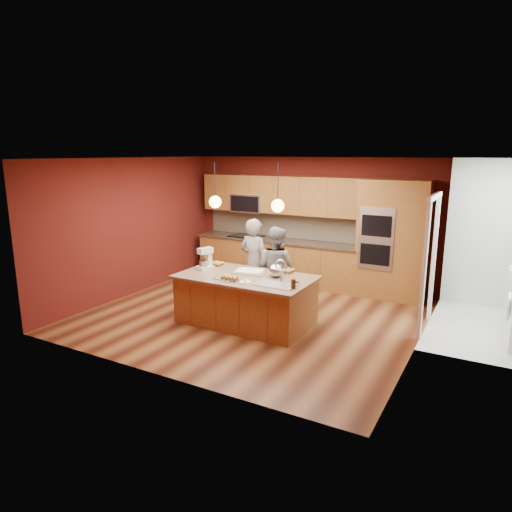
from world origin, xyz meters
The scene contains 24 objects.
floor centered at (0.00, 0.00, 0.00)m, with size 5.50×5.50×0.00m, color #411E10.
ceiling centered at (0.00, 0.00, 2.70)m, with size 5.50×5.50×0.00m, color white.
wall_back centered at (0.00, 2.50, 1.35)m, with size 5.50×5.50×0.00m, color #531712.
wall_front centered at (0.00, -2.50, 1.35)m, with size 5.50×5.50×0.00m, color #531712.
wall_left centered at (-2.75, 0.00, 1.35)m, with size 5.00×5.00×0.00m, color #531712.
wall_right centered at (2.75, 0.00, 1.35)m, with size 5.00×5.00×0.00m, color #531712.
cabinet_run centered at (-0.68, 2.25, 0.98)m, with size 3.74×0.64×2.30m.
oven_column centered at (1.85, 2.19, 1.15)m, with size 1.30×0.62×2.30m.
doorway_trim centered at (2.73, 0.80, 1.05)m, with size 0.08×1.11×2.20m, color white, non-canonical shape.
pendant_left centered at (-0.50, -0.37, 2.00)m, with size 0.20×0.20×0.80m.
pendant_right centered at (0.64, -0.37, 2.00)m, with size 0.20×0.20×0.80m.
island centered at (0.09, -0.37, 0.42)m, with size 2.22×1.25×1.20m.
person_left centered at (-0.26, 0.51, 0.82)m, with size 0.60×0.39×1.64m, color black.
person_right centered at (0.19, 0.51, 0.76)m, with size 0.74×0.58×1.52m, color gray.
stand_mixer centered at (-0.76, -0.33, 0.98)m, with size 0.27×0.32×0.38m.
sheet_cake centered at (0.04, -0.17, 0.84)m, with size 0.57×0.46×0.05m.
cooling_rack centered at (-0.09, -0.69, 0.83)m, with size 0.38×0.27×0.02m, color silver.
mixing_bowl centered at (0.53, -0.18, 0.92)m, with size 0.26×0.26×0.22m, color silver.
plate centered at (0.27, -0.71, 0.82)m, with size 0.18×0.18×0.01m, color silver.
tumbler centered at (1.05, -0.64, 0.89)m, with size 0.07×0.07×0.15m, color #3D1F0B.
phone centered at (0.94, -0.34, 0.82)m, with size 0.12×0.07×0.01m, color black.
cupcakes_left centered at (-0.73, 0.00, 0.85)m, with size 0.21×0.21×0.06m, color gold, non-canonical shape.
cupcakes_rack centered at (-0.01, -0.74, 0.87)m, with size 0.30×0.15×0.07m, color gold, non-canonical shape.
cupcakes_right centered at (0.61, 0.14, 0.85)m, with size 0.16×0.24×0.07m, color gold, non-canonical shape.
Camera 1 is at (3.73, -6.59, 2.80)m, focal length 32.00 mm.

